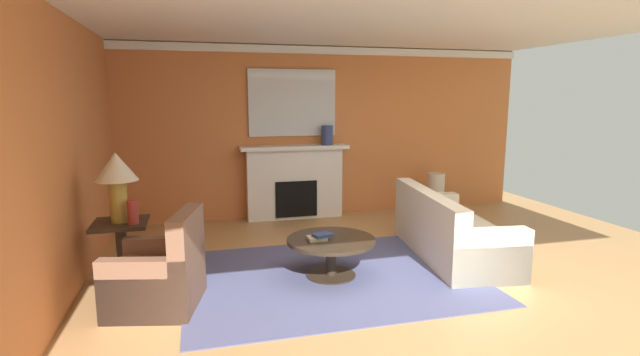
{
  "coord_description": "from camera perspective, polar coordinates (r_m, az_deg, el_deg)",
  "views": [
    {
      "loc": [
        -2.1,
        -4.61,
        2.01
      ],
      "look_at": [
        -0.59,
        1.1,
        1.0
      ],
      "focal_mm": 26.35,
      "sensor_mm": 36.0,
      "label": 1
    }
  ],
  "objects": [
    {
      "name": "mantel_mirror",
      "position": [
        7.88,
        -3.37,
        9.1
      ],
      "size": [
        1.46,
        0.04,
        1.09
      ],
      "primitive_type": "cube",
      "color": "silver"
    },
    {
      "name": "sofa",
      "position": [
        6.27,
        15.43,
        -6.51
      ],
      "size": [
        1.16,
        2.2,
        0.85
      ],
      "color": "beige",
      "rests_on": "ground_plane"
    },
    {
      "name": "wall_fireplace",
      "position": [
        8.1,
        0.19,
        5.62
      ],
      "size": [
        7.29,
        0.12,
        2.86
      ],
      "primitive_type": "cube",
      "color": "#CC723D",
      "rests_on": "ground_plane"
    },
    {
      "name": "wall_window",
      "position": [
        5.11,
        -29.57,
        1.94
      ],
      "size": [
        0.12,
        6.87,
        2.86
      ],
      "primitive_type": "cube",
      "color": "#CC723D",
      "rests_on": "ground_plane"
    },
    {
      "name": "ground_plane",
      "position": [
        5.45,
        9.15,
        -12.07
      ],
      "size": [
        8.7,
        8.7,
        0.0
      ],
      "primitive_type": "plane",
      "color": "tan"
    },
    {
      "name": "book_art_folio",
      "position": [
        5.25,
        0.3,
        -6.93
      ],
      "size": [
        0.23,
        0.19,
        0.03
      ],
      "primitive_type": "cube",
      "rotation": [
        0.0,
        0.0,
        0.26
      ],
      "color": "navy",
      "rests_on": "coffee_table"
    },
    {
      "name": "armchair_near_window",
      "position": [
        4.88,
        -18.89,
        -11.26
      ],
      "size": [
        0.96,
        0.96,
        0.95
      ],
      "color": "brown",
      "rests_on": "ground_plane"
    },
    {
      "name": "ceiling_panel",
      "position": [
        5.41,
        8.66,
        18.99
      ],
      "size": [
        7.29,
        6.87,
        0.06
      ],
      "primitive_type": "cube",
      "color": "white"
    },
    {
      "name": "table_lamp",
      "position": [
        5.38,
        -23.49,
        0.5
      ],
      "size": [
        0.44,
        0.44,
        0.75
      ],
      "color": "#B28E38",
      "rests_on": "side_table"
    },
    {
      "name": "fireplace",
      "position": [
        7.89,
        -3.09,
        -0.73
      ],
      "size": [
        1.8,
        0.35,
        1.23
      ],
      "color": "white",
      "rests_on": "ground_plane"
    },
    {
      "name": "vase_tall_corner",
      "position": [
        8.5,
        13.86,
        -1.79
      ],
      "size": [
        0.3,
        0.3,
        0.71
      ],
      "primitive_type": "cylinder",
      "color": "beige",
      "rests_on": "ground_plane"
    },
    {
      "name": "vase_mantel_right",
      "position": [
        7.86,
        0.87,
        5.22
      ],
      "size": [
        0.19,
        0.19,
        0.32
      ],
      "primitive_type": "cylinder",
      "color": "navy",
      "rests_on": "fireplace"
    },
    {
      "name": "area_rug",
      "position": [
        5.46,
        1.34,
        -11.83
      ],
      "size": [
        3.24,
        2.51,
        0.01
      ],
      "primitive_type": "cube",
      "color": "#4C517A",
      "rests_on": "ground_plane"
    },
    {
      "name": "book_red_cover",
      "position": [
        5.26,
        -0.4,
        -7.33
      ],
      "size": [
        0.21,
        0.18,
        0.04
      ],
      "primitive_type": "cube",
      "rotation": [
        0.0,
        0.0,
        0.07
      ],
      "color": "tan",
      "rests_on": "coffee_table"
    },
    {
      "name": "vase_on_side_table",
      "position": [
        5.32,
        -21.79,
        -3.85
      ],
      "size": [
        0.12,
        0.12,
        0.26
      ],
      "primitive_type": "cylinder",
      "color": "#9E3328",
      "rests_on": "side_table"
    },
    {
      "name": "coffee_table",
      "position": [
        5.35,
        1.36,
        -8.54
      ],
      "size": [
        1.0,
        1.0,
        0.45
      ],
      "color": "#2D2319",
      "rests_on": "ground_plane"
    },
    {
      "name": "side_table",
      "position": [
        5.56,
        -22.91,
        -7.92
      ],
      "size": [
        0.56,
        0.56,
        0.7
      ],
      "color": "#2D2319",
      "rests_on": "ground_plane"
    },
    {
      "name": "crown_moulding",
      "position": [
        8.04,
        0.35,
        15.23
      ],
      "size": [
        7.29,
        0.08,
        0.12
      ],
      "primitive_type": "cube",
      "color": "white"
    }
  ]
}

